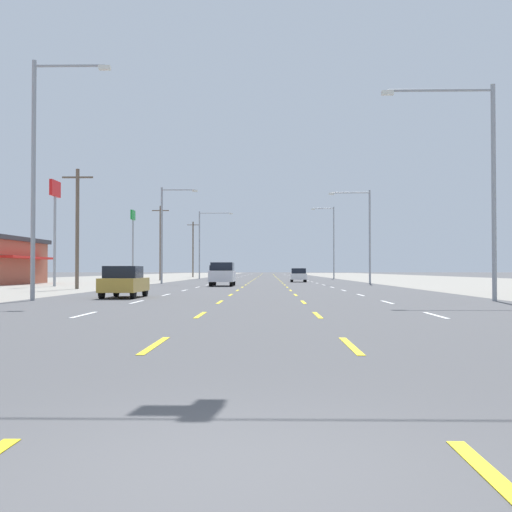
{
  "coord_description": "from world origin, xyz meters",
  "views": [
    {
      "loc": [
        0.29,
        -4.15,
        1.35
      ],
      "look_at": [
        -0.9,
        55.4,
        2.69
      ],
      "focal_mm": 43.8,
      "sensor_mm": 36.0,
      "label": 1
    }
  ],
  "objects_px": {
    "streetlight_right_row_0": "(481,173)",
    "hatchback_far_left_nearest": "(124,282)",
    "hatchback_inner_right_mid": "(298,275)",
    "streetlight_left_row_0": "(40,164)",
    "streetlight_right_row_2": "(332,238)",
    "streetlight_left_row_1": "(165,228)",
    "pole_sign_left_row_1": "(55,207)",
    "suv_far_left_midfar": "(217,272)",
    "pole_sign_left_row_2": "(133,229)",
    "suv_inner_left_near": "(223,274)",
    "streetlight_left_row_2": "(203,239)",
    "streetlight_right_row_1": "(365,229)"
  },
  "relations": [
    {
      "from": "streetlight_right_row_0",
      "to": "hatchback_far_left_nearest",
      "type": "bearing_deg",
      "value": 169.99
    },
    {
      "from": "hatchback_inner_right_mid",
      "to": "streetlight_left_row_0",
      "type": "bearing_deg",
      "value": -107.54
    },
    {
      "from": "streetlight_right_row_2",
      "to": "streetlight_left_row_1",
      "type": "bearing_deg",
      "value": -120.55
    },
    {
      "from": "pole_sign_left_row_1",
      "to": "suv_far_left_midfar",
      "type": "bearing_deg",
      "value": 72.94
    },
    {
      "from": "pole_sign_left_row_2",
      "to": "streetlight_left_row_1",
      "type": "bearing_deg",
      "value": -69.7
    },
    {
      "from": "suv_inner_left_near",
      "to": "streetlight_left_row_0",
      "type": "relative_size",
      "value": 0.46
    },
    {
      "from": "streetlight_left_row_2",
      "to": "pole_sign_left_row_2",
      "type": "bearing_deg",
      "value": -122.95
    },
    {
      "from": "streetlight_right_row_1",
      "to": "streetlight_left_row_2",
      "type": "distance_m",
      "value": 38.52
    },
    {
      "from": "hatchback_inner_right_mid",
      "to": "streetlight_left_row_2",
      "type": "relative_size",
      "value": 0.38
    },
    {
      "from": "suv_inner_left_near",
      "to": "pole_sign_left_row_1",
      "type": "relative_size",
      "value": 0.56
    },
    {
      "from": "suv_far_left_midfar",
      "to": "pole_sign_left_row_2",
      "type": "distance_m",
      "value": 12.77
    },
    {
      "from": "suv_far_left_midfar",
      "to": "streetlight_left_row_0",
      "type": "height_order",
      "value": "streetlight_left_row_0"
    },
    {
      "from": "streetlight_right_row_1",
      "to": "streetlight_right_row_2",
      "type": "xyz_separation_m",
      "value": [
        0.14,
        33.33,
        0.83
      ]
    },
    {
      "from": "streetlight_left_row_0",
      "to": "streetlight_right_row_2",
      "type": "bearing_deg",
      "value": 73.52
    },
    {
      "from": "hatchback_inner_right_mid",
      "to": "pole_sign_left_row_1",
      "type": "bearing_deg",
      "value": -137.53
    },
    {
      "from": "streetlight_left_row_0",
      "to": "streetlight_left_row_1",
      "type": "distance_m",
      "value": 33.33
    },
    {
      "from": "suv_far_left_midfar",
      "to": "streetlight_right_row_2",
      "type": "relative_size",
      "value": 0.45
    },
    {
      "from": "suv_inner_left_near",
      "to": "hatchback_inner_right_mid",
      "type": "distance_m",
      "value": 19.06
    },
    {
      "from": "hatchback_far_left_nearest",
      "to": "pole_sign_left_row_2",
      "type": "xyz_separation_m",
      "value": [
        -10.82,
        51.45,
        6.02
      ]
    },
    {
      "from": "pole_sign_left_row_2",
      "to": "streetlight_right_row_1",
      "type": "xyz_separation_m",
      "value": [
        27.3,
        -21.0,
        -1.49
      ]
    },
    {
      "from": "hatchback_inner_right_mid",
      "to": "streetlight_right_row_0",
      "type": "distance_m",
      "value": 43.41
    },
    {
      "from": "suv_inner_left_near",
      "to": "streetlight_right_row_2",
      "type": "height_order",
      "value": "streetlight_right_row_2"
    },
    {
      "from": "hatchback_inner_right_mid",
      "to": "pole_sign_left_row_2",
      "type": "height_order",
      "value": "pole_sign_left_row_2"
    },
    {
      "from": "streetlight_right_row_1",
      "to": "streetlight_right_row_0",
      "type": "bearing_deg",
      "value": -90.23
    },
    {
      "from": "streetlight_right_row_0",
      "to": "streetlight_left_row_1",
      "type": "relative_size",
      "value": 1.01
    },
    {
      "from": "hatchback_far_left_nearest",
      "to": "streetlight_left_row_1",
      "type": "height_order",
      "value": "streetlight_left_row_1"
    },
    {
      "from": "streetlight_right_row_0",
      "to": "streetlight_left_row_0",
      "type": "bearing_deg",
      "value": 180.0
    },
    {
      "from": "pole_sign_left_row_1",
      "to": "streetlight_right_row_1",
      "type": "bearing_deg",
      "value": 19.9
    },
    {
      "from": "hatchback_far_left_nearest",
      "to": "suv_far_left_midfar",
      "type": "xyz_separation_m",
      "value": [
        -0.01,
        55.02,
        0.24
      ]
    },
    {
      "from": "streetlight_left_row_0",
      "to": "pole_sign_left_row_2",
      "type": "bearing_deg",
      "value": 98.09
    },
    {
      "from": "suv_far_left_midfar",
      "to": "streetlight_right_row_2",
      "type": "xyz_separation_m",
      "value": [
        16.62,
        8.75,
        5.12
      ]
    },
    {
      "from": "pole_sign_left_row_2",
      "to": "streetlight_right_row_0",
      "type": "xyz_separation_m",
      "value": [
        27.16,
        -54.33,
        -1.19
      ]
    },
    {
      "from": "streetlight_right_row_0",
      "to": "streetlight_right_row_1",
      "type": "bearing_deg",
      "value": 89.77
    },
    {
      "from": "suv_far_left_midfar",
      "to": "hatchback_inner_right_mid",
      "type": "bearing_deg",
      "value": -55.51
    },
    {
      "from": "streetlight_left_row_1",
      "to": "streetlight_right_row_1",
      "type": "distance_m",
      "value": 19.53
    },
    {
      "from": "hatchback_far_left_nearest",
      "to": "streetlight_left_row_0",
      "type": "xyz_separation_m",
      "value": [
        -3.1,
        -2.88,
        5.28
      ]
    },
    {
      "from": "suv_far_left_midfar",
      "to": "streetlight_right_row_1",
      "type": "xyz_separation_m",
      "value": [
        16.49,
        -24.57,
        4.29
      ]
    },
    {
      "from": "suv_far_left_midfar",
      "to": "streetlight_left_row_2",
      "type": "xyz_separation_m",
      "value": [
        -2.83,
        8.75,
        4.98
      ]
    },
    {
      "from": "hatchback_far_left_nearest",
      "to": "pole_sign_left_row_1",
      "type": "distance_m",
      "value": 23.91
    },
    {
      "from": "pole_sign_left_row_2",
      "to": "streetlight_left_row_2",
      "type": "xyz_separation_m",
      "value": [
        7.98,
        12.32,
        -0.79
      ]
    },
    {
      "from": "suv_inner_left_near",
      "to": "streetlight_left_row_1",
      "type": "bearing_deg",
      "value": 127.13
    },
    {
      "from": "suv_far_left_midfar",
      "to": "streetlight_left_row_1",
      "type": "xyz_separation_m",
      "value": [
        -3.04,
        -24.57,
        4.4
      ]
    },
    {
      "from": "pole_sign_left_row_2",
      "to": "streetlight_left_row_0",
      "type": "xyz_separation_m",
      "value": [
        7.72,
        -54.33,
        -0.74
      ]
    },
    {
      "from": "hatchback_far_left_nearest",
      "to": "streetlight_left_row_2",
      "type": "distance_m",
      "value": 64.05
    },
    {
      "from": "pole_sign_left_row_2",
      "to": "streetlight_left_row_2",
      "type": "bearing_deg",
      "value": 57.05
    },
    {
      "from": "hatchback_inner_right_mid",
      "to": "streetlight_right_row_0",
      "type": "relative_size",
      "value": 0.41
    },
    {
      "from": "streetlight_right_row_0",
      "to": "streetlight_left_row_1",
      "type": "distance_m",
      "value": 38.56
    },
    {
      "from": "suv_inner_left_near",
      "to": "pole_sign_left_row_2",
      "type": "bearing_deg",
      "value": 115.59
    },
    {
      "from": "hatchback_far_left_nearest",
      "to": "streetlight_right_row_0",
      "type": "bearing_deg",
      "value": -10.01
    },
    {
      "from": "streetlight_left_row_0",
      "to": "streetlight_left_row_1",
      "type": "xyz_separation_m",
      "value": [
        0.05,
        33.33,
        -0.63
      ]
    }
  ]
}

